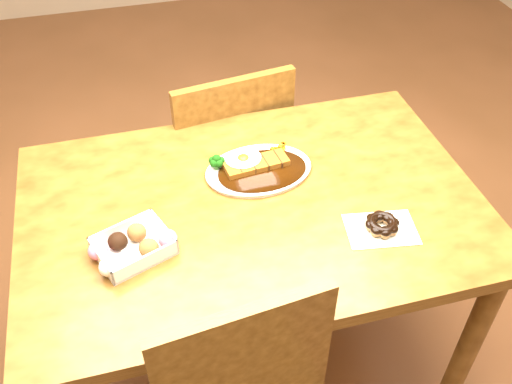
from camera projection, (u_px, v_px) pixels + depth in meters
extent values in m
plane|color=brown|center=(253.00, 358.00, 2.00)|extent=(6.00, 6.00, 0.00)
cube|color=#4A2A0E|center=(252.00, 208.00, 1.50)|extent=(1.20, 0.80, 0.04)
cylinder|color=#4A2A0E|center=(467.00, 349.00, 1.62)|extent=(0.06, 0.06, 0.71)
cylinder|color=#4A2A0E|center=(70.00, 250.00, 1.90)|extent=(0.06, 0.06, 0.71)
cylinder|color=#4A2A0E|center=(371.00, 193.00, 2.10)|extent=(0.06, 0.06, 0.71)
cube|color=#4A2A0E|center=(218.00, 157.00, 2.14)|extent=(0.48, 0.48, 0.04)
cylinder|color=#4A2A0E|center=(244.00, 166.00, 2.46)|extent=(0.04, 0.04, 0.41)
cylinder|color=#4A2A0E|center=(168.00, 186.00, 2.36)|extent=(0.04, 0.04, 0.41)
cylinder|color=#4A2A0E|center=(277.00, 217.00, 2.22)|extent=(0.04, 0.04, 0.41)
cylinder|color=#4A2A0E|center=(194.00, 242.00, 2.13)|extent=(0.04, 0.04, 0.41)
cube|color=#4A2A0E|center=(236.00, 134.00, 1.85)|extent=(0.40, 0.09, 0.40)
cube|color=#4A2A0E|center=(244.00, 367.00, 1.23)|extent=(0.40, 0.07, 0.40)
ellipsoid|color=white|center=(259.00, 170.00, 1.58)|extent=(0.30, 0.22, 0.01)
ellipsoid|color=black|center=(262.00, 171.00, 1.56)|extent=(0.25, 0.18, 0.01)
cube|color=#6B380C|center=(256.00, 164.00, 1.57)|extent=(0.18, 0.08, 0.02)
ellipsoid|color=white|center=(243.00, 158.00, 1.57)|extent=(0.10, 0.09, 0.01)
ellipsoid|color=#FFB214|center=(243.00, 158.00, 1.57)|extent=(0.03, 0.03, 0.02)
cube|color=white|center=(133.00, 246.00, 1.35)|extent=(0.21, 0.18, 0.05)
ellipsoid|color=beige|center=(109.00, 267.00, 1.29)|extent=(0.05, 0.05, 0.04)
ellipsoid|color=beige|center=(129.00, 257.00, 1.32)|extent=(0.05, 0.05, 0.04)
ellipsoid|color=brown|center=(149.00, 248.00, 1.34)|extent=(0.05, 0.05, 0.04)
ellipsoid|color=pink|center=(168.00, 238.00, 1.36)|extent=(0.05, 0.05, 0.04)
ellipsoid|color=pink|center=(98.00, 251.00, 1.33)|extent=(0.05, 0.05, 0.04)
ellipsoid|color=black|center=(118.00, 241.00, 1.35)|extent=(0.05, 0.05, 0.04)
ellipsoid|color=brown|center=(137.00, 232.00, 1.37)|extent=(0.05, 0.05, 0.04)
cube|color=silver|center=(381.00, 229.00, 1.42)|extent=(0.19, 0.15, 0.00)
torus|color=olive|center=(382.00, 225.00, 1.41)|extent=(0.10, 0.10, 0.03)
torus|color=black|center=(382.00, 223.00, 1.40)|extent=(0.09, 0.09, 0.02)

